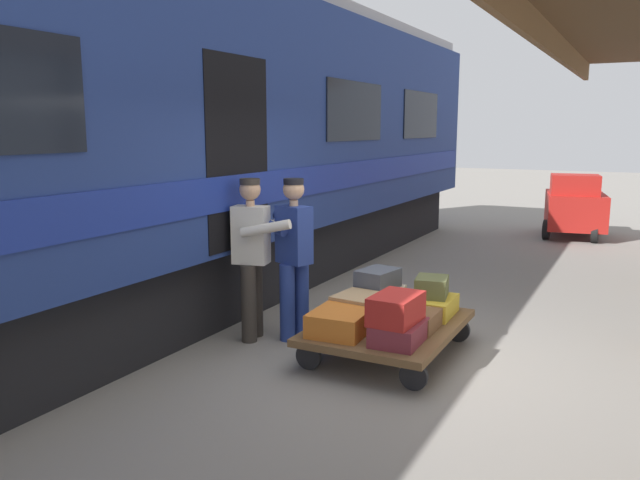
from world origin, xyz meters
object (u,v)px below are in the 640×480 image
at_px(suitcase_olive_duffel, 432,287).
at_px(suitcase_slate_roller, 378,279).
at_px(suitcase_brown_leather, 416,319).
at_px(porter_in_overalls, 293,253).
at_px(train_car, 131,141).
at_px(luggage_cart, 388,328).
at_px(suitcase_orange_carryall, 341,322).
at_px(suitcase_yellow_case, 432,306).
at_px(suitcase_cream_canvas, 380,298).
at_px(suitcase_red_plastic, 396,309).
at_px(porter_by_door, 253,253).
at_px(baggage_tug, 575,207).
at_px(suitcase_burgundy_valise, 399,332).
at_px(suitcase_tan_vintage, 362,307).

height_order(suitcase_olive_duffel, suitcase_slate_roller, suitcase_slate_roller).
xyz_separation_m(suitcase_brown_leather, porter_in_overalls, (1.37, -0.01, 0.52)).
height_order(train_car, luggage_cart, train_car).
distance_m(suitcase_orange_carryall, suitcase_yellow_case, 1.12).
relative_size(suitcase_cream_canvas, suitcase_red_plastic, 1.01).
distance_m(suitcase_slate_roller, porter_by_door, 1.35).
bearing_deg(suitcase_olive_duffel, baggage_tug, -94.53).
bearing_deg(porter_by_door, porter_in_overalls, -147.95).
bearing_deg(porter_by_door, suitcase_yellow_case, -158.25).
xyz_separation_m(suitcase_red_plastic, porter_by_door, (1.70, -0.29, 0.29)).
distance_m(train_car, suitcase_burgundy_valise, 3.85).
bearing_deg(suitcase_slate_roller, suitcase_orange_carryall, 91.54).
relative_size(suitcase_cream_canvas, suitcase_olive_duffel, 1.45).
bearing_deg(suitcase_slate_roller, porter_in_overalls, 31.27).
relative_size(suitcase_olive_duffel, suitcase_slate_roller, 0.82).
relative_size(suitcase_slate_roller, porter_in_overalls, 0.26).
bearing_deg(suitcase_brown_leather, porter_in_overalls, -0.59).
xyz_separation_m(luggage_cart, suitcase_cream_canvas, (0.29, -0.48, 0.15)).
relative_size(train_car, suitcase_cream_canvas, 31.41).
bearing_deg(suitcase_slate_roller, suitcase_burgundy_valise, 121.88).
height_order(porter_by_door, baggage_tug, porter_by_door).
height_order(suitcase_orange_carryall, porter_in_overalls, porter_in_overalls).
height_order(train_car, suitcase_burgundy_valise, train_car).
distance_m(train_car, porter_in_overalls, 2.38).
relative_size(luggage_cart, suitcase_olive_duffel, 4.74).
height_order(luggage_cart, porter_by_door, porter_by_door).
bearing_deg(porter_in_overalls, suitcase_orange_carryall, 148.15).
bearing_deg(suitcase_cream_canvas, suitcase_slate_roller, -3.09).
bearing_deg(suitcase_tan_vintage, porter_by_door, 10.15).
xyz_separation_m(suitcase_slate_roller, porter_by_door, (1.12, 0.69, 0.29)).
relative_size(luggage_cart, suitcase_cream_canvas, 3.26).
relative_size(luggage_cart, porter_by_door, 1.03).
xyz_separation_m(suitcase_yellow_case, baggage_tug, (-0.59, -7.67, 0.22)).
relative_size(suitcase_brown_leather, baggage_tug, 0.28).
height_order(suitcase_brown_leather, porter_by_door, porter_by_door).
xyz_separation_m(train_car, suitcase_cream_canvas, (-2.89, -0.57, -1.64)).
bearing_deg(baggage_tug, suitcase_yellow_case, 85.62).
xyz_separation_m(suitcase_cream_canvas, suitcase_olive_duffel, (-0.56, -0.03, 0.18)).
height_order(train_car, suitcase_slate_roller, train_car).
bearing_deg(suitcase_yellow_case, suitcase_olive_duffel, -62.74).
distance_m(train_car, suitcase_brown_leather, 3.84).
bearing_deg(suitcase_red_plastic, baggage_tug, -94.06).
xyz_separation_m(luggage_cart, suitcase_olive_duffel, (-0.27, -0.52, 0.33)).
xyz_separation_m(luggage_cart, porter_by_door, (1.44, 0.21, 0.65)).
height_order(suitcase_red_plastic, suitcase_olive_duffel, suitcase_red_plastic).
bearing_deg(suitcase_olive_duffel, luggage_cart, 62.40).
distance_m(suitcase_yellow_case, suitcase_slate_roller, 0.64).
xyz_separation_m(porter_in_overalls, porter_by_door, (0.35, 0.22, 0.00)).
xyz_separation_m(train_car, porter_by_door, (-1.74, 0.12, -1.14)).
distance_m(suitcase_burgundy_valise, suitcase_olive_duffel, 1.02).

